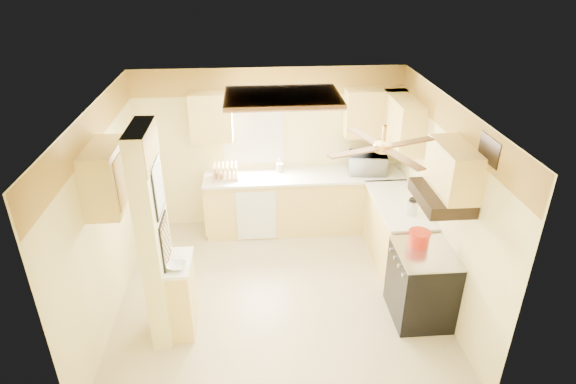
{
  "coord_description": "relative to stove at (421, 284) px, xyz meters",
  "views": [
    {
      "loc": [
        -0.27,
        -4.99,
        4.02
      ],
      "look_at": [
        0.15,
        0.35,
        1.29
      ],
      "focal_mm": 30.0,
      "sensor_mm": 36.0,
      "label": 1
    }
  ],
  "objects": [
    {
      "name": "wall_left",
      "position": [
        -3.67,
        0.55,
        0.79
      ],
      "size": [
        0.0,
        3.8,
        3.8
      ],
      "primitive_type": "plane",
      "rotation": [
        1.57,
        0.0,
        1.57
      ],
      "color": "#F5E695",
      "rests_on": "floor"
    },
    {
      "name": "ledge_top",
      "position": [
        -2.8,
        0.0,
        0.46
      ],
      "size": [
        0.28,
        0.58,
        0.04
      ],
      "primitive_type": "cube",
      "color": "white",
      "rests_on": "partition_ledge"
    },
    {
      "name": "floor",
      "position": [
        -1.67,
        0.55,
        -0.46
      ],
      "size": [
        4.0,
        4.0,
        0.0
      ],
      "primitive_type": "plane",
      "color": "#CBB98D",
      "rests_on": "ground"
    },
    {
      "name": "vent_grate",
      "position": [
        0.31,
        -0.35,
        1.84
      ],
      "size": [
        0.02,
        0.4,
        0.25
      ],
      "primitive_type": "cube",
      "color": "black",
      "rests_on": "wall_right"
    },
    {
      "name": "wall_front",
      "position": [
        -1.67,
        -1.35,
        0.79
      ],
      "size": [
        4.0,
        0.0,
        4.0
      ],
      "primitive_type": "plane",
      "rotation": [
        -1.57,
        0.0,
        0.0
      ],
      "color": "#F5E695",
      "rests_on": "floor"
    },
    {
      "name": "countertop_back",
      "position": [
        -1.17,
        2.14,
        0.46
      ],
      "size": [
        3.04,
        0.64,
        0.04
      ],
      "primitive_type": "cube",
      "color": "white",
      "rests_on": "lower_cabinets_back"
    },
    {
      "name": "partition_ledge",
      "position": [
        -2.8,
        0.0,
        -0.01
      ],
      "size": [
        0.25,
        0.55,
        0.9
      ],
      "primitive_type": "cube",
      "color": "#DBC066",
      "rests_on": "floor"
    },
    {
      "name": "ceiling",
      "position": [
        -1.67,
        0.55,
        2.04
      ],
      "size": [
        4.0,
        4.0,
        0.0
      ],
      "primitive_type": "plane",
      "rotation": [
        3.14,
        0.0,
        0.0
      ],
      "color": "white",
      "rests_on": "wall_back"
    },
    {
      "name": "range_hood",
      "position": [
        0.07,
        0.0,
        1.16
      ],
      "size": [
        0.5,
        0.76,
        0.14
      ],
      "primitive_type": "cube",
      "color": "black",
      "rests_on": "upper_cab_over_stove"
    },
    {
      "name": "ceiling_fan",
      "position": [
        -0.67,
        -0.15,
        1.83
      ],
      "size": [
        1.15,
        1.15,
        0.26
      ],
      "color": "gold",
      "rests_on": "ceiling"
    },
    {
      "name": "kettle",
      "position": [
        0.08,
        0.83,
        0.58
      ],
      "size": [
        0.15,
        0.15,
        0.22
      ],
      "color": "silver",
      "rests_on": "countertop_right"
    },
    {
      "name": "bowl",
      "position": [
        -2.8,
        -0.12,
        0.51
      ],
      "size": [
        0.23,
        0.23,
        0.05
      ],
      "primitive_type": "imported",
      "rotation": [
        0.0,
        0.0,
        -0.13
      ],
      "color": "white",
      "rests_on": "ledge_top"
    },
    {
      "name": "upper_cab_back_left",
      "position": [
        -2.52,
        2.27,
        1.39
      ],
      "size": [
        0.6,
        0.35,
        0.7
      ],
      "primitive_type": "cube",
      "color": "#DBC066",
      "rests_on": "wall_back"
    },
    {
      "name": "upper_cab_over_stove",
      "position": [
        0.16,
        0.0,
        1.49
      ],
      "size": [
        0.35,
        0.76,
        0.52
      ],
      "primitive_type": "cube",
      "color": "#DBC066",
      "rests_on": "wall_right"
    },
    {
      "name": "lower_cabinets_back",
      "position": [
        -1.17,
        2.15,
        -0.01
      ],
      "size": [
        3.0,
        0.6,
        0.9
      ],
      "primitive_type": "cube",
      "color": "#DBC066",
      "rests_on": "floor"
    },
    {
      "name": "wall_right",
      "position": [
        0.33,
        0.55,
        0.79
      ],
      "size": [
        0.0,
        3.8,
        3.8
      ],
      "primitive_type": "plane",
      "rotation": [
        1.57,
        0.0,
        -1.57
      ],
      "color": "#F5E695",
      "rests_on": "floor"
    },
    {
      "name": "lower_cabinets_right",
      "position": [
        0.03,
        1.15,
        -0.01
      ],
      "size": [
        0.6,
        1.4,
        0.9
      ],
      "primitive_type": "cube",
      "color": "#DBC066",
      "rests_on": "floor"
    },
    {
      "name": "utensil_crock",
      "position": [
        -1.54,
        2.3,
        0.55
      ],
      "size": [
        0.1,
        0.1,
        0.2
      ],
      "color": "white",
      "rests_on": "countertop_back"
    },
    {
      "name": "partition_column",
      "position": [
        -3.02,
        0.0,
        0.79
      ],
      "size": [
        0.2,
        0.7,
        2.5
      ],
      "primitive_type": "cube",
      "color": "#F5E695",
      "rests_on": "floor"
    },
    {
      "name": "dish_rack",
      "position": [
        -2.36,
        2.12,
        0.56
      ],
      "size": [
        0.39,
        0.29,
        0.22
      ],
      "color": "#D6B07C",
      "rests_on": "countertop_back"
    },
    {
      "name": "wallpaper_border",
      "position": [
        -1.67,
        2.43,
        1.84
      ],
      "size": [
        4.0,
        0.02,
        0.4
      ],
      "primitive_type": "cube",
      "color": "yellow",
      "rests_on": "wall_back"
    },
    {
      "name": "upper_cab_left_wall",
      "position": [
        -3.49,
        0.3,
        1.39
      ],
      "size": [
        0.35,
        0.75,
        0.7
      ],
      "primitive_type": "cube",
      "color": "#DBC066",
      "rests_on": "wall_left"
    },
    {
      "name": "stove",
      "position": [
        0.0,
        0.0,
        0.0
      ],
      "size": [
        0.68,
        0.77,
        0.92
      ],
      "color": "black",
      "rests_on": "floor"
    },
    {
      "name": "window",
      "position": [
        -1.92,
        2.44,
        1.09
      ],
      "size": [
        0.92,
        0.02,
        1.02
      ],
      "color": "white",
      "rests_on": "wall_back"
    },
    {
      "name": "upper_cab_right",
      "position": [
        0.16,
        1.8,
        1.39
      ],
      "size": [
        0.35,
        1.0,
        0.7
      ],
      "primitive_type": "cube",
      "color": "#DBC066",
      "rests_on": "wall_right"
    },
    {
      "name": "dutch_oven",
      "position": [
        -0.04,
        0.16,
        0.54
      ],
      "size": [
        0.26,
        0.26,
        0.17
      ],
      "color": "red",
      "rests_on": "stove"
    },
    {
      "name": "ceiling_light_panel",
      "position": [
        -1.57,
        1.05,
        2.0
      ],
      "size": [
        1.35,
        0.95,
        0.06
      ],
      "color": "brown",
      "rests_on": "ceiling"
    },
    {
      "name": "upper_cab_back_right",
      "position": [
        -0.12,
        2.27,
        1.39
      ],
      "size": [
        0.9,
        0.35,
        0.7
      ],
      "primitive_type": "cube",
      "color": "#DBC066",
      "rests_on": "wall_back"
    },
    {
      "name": "microwave",
      "position": [
        -0.2,
        2.14,
        0.64
      ],
      "size": [
        0.61,
        0.46,
        0.31
      ],
      "primitive_type": "imported",
      "rotation": [
        0.0,
        0.0,
        3.0
      ],
      "color": "white",
      "rests_on": "countertop_back"
    },
    {
      "name": "dishwasher_panel",
      "position": [
        -1.92,
        1.84,
        -0.03
      ],
      "size": [
        0.58,
        0.02,
        0.8
      ],
      "primitive_type": "cube",
      "color": "white",
      "rests_on": "lower_cabinets_back"
    },
    {
      "name": "countertop_right",
      "position": [
        0.02,
        1.15,
        0.46
      ],
      "size": [
        0.64,
        1.44,
        0.04
      ],
      "primitive_type": "cube",
      "color": "white",
      "rests_on": "lower_cabinets_right"
    },
    {
      "name": "poster_nashville",
      "position": [
        -2.91,
        0.0,
        0.74
      ],
      "size": [
        0.02,
        0.42,
        0.57
      ],
      "color": "black",
      "rests_on": "partition_column"
    },
    {
      "name": "wall_back",
      "position": [
        -1.67,
        2.45,
        0.79
      ],
      "size": [
        4.0,
        0.0,
        4.0
      ],
      "primitive_type": "plane",
      "rotation": [
        1.57,
        0.0,
        0.0
      ],
      "color": "#F5E695",
      "rests_on": "floor"
    },
    {
      "name": "poster_menu",
      "position": [
        -2.91,
        0.0,
        1.39
      ],
      "size": [
        0.02,
        0.42,
        0.57
      ],
      "color": "black",
      "rests_on": "partition_column"
    }
  ]
}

